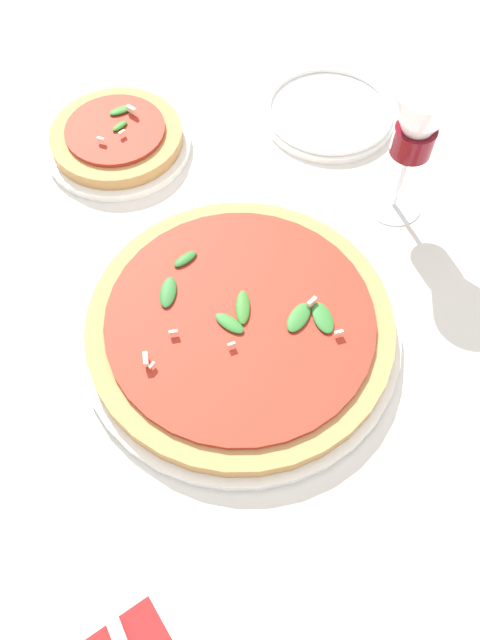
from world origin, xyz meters
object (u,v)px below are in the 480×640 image
(pizza_arugula_main, at_px, (240,326))
(pizza_personal_side, at_px, (117,139))
(side_plate_white, at_px, (329,112))
(wine_glass, at_px, (418,126))

(pizza_arugula_main, xyz_separation_m, pizza_personal_side, (-0.34, -0.00, -0.00))
(side_plate_white, bearing_deg, pizza_arugula_main, -48.37)
(pizza_arugula_main, xyz_separation_m, wine_glass, (-0.07, 0.27, 0.11))
(pizza_arugula_main, relative_size, wine_glass, 1.94)
(wine_glass, height_order, side_plate_white, wine_glass)
(pizza_personal_side, bearing_deg, pizza_arugula_main, 0.63)
(wine_glass, bearing_deg, side_plate_white, 174.57)
(pizza_arugula_main, distance_m, side_plate_white, 0.38)
(side_plate_white, bearing_deg, wine_glass, -5.43)
(pizza_arugula_main, height_order, side_plate_white, pizza_arugula_main)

